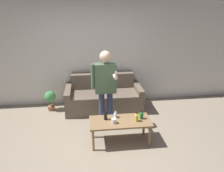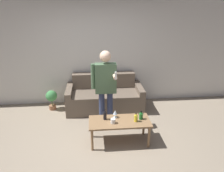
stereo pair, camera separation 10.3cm
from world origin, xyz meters
name	(u,v)px [view 1 (the left image)]	position (x,y,z in m)	size (l,w,h in m)	color
ground_plane	(100,155)	(0.00, 0.00, 0.00)	(16.00, 16.00, 0.00)	gray
wall_back	(92,51)	(0.00, 2.23, 1.35)	(8.00, 0.06, 2.70)	silver
couch	(104,97)	(0.22, 1.79, 0.30)	(1.82, 0.85, 0.83)	#6B5B4C
coffee_table	(120,123)	(0.41, 0.35, 0.40)	(1.12, 0.51, 0.45)	#8E6B47
bottle_orange	(106,115)	(0.15, 0.42, 0.54)	(0.06, 0.06, 0.21)	black
bottle_green	(141,116)	(0.81, 0.37, 0.52)	(0.07, 0.07, 0.16)	#23752D
bottle_dark	(137,118)	(0.70, 0.30, 0.52)	(0.06, 0.06, 0.17)	yellow
wine_glass_near	(116,113)	(0.34, 0.48, 0.55)	(0.08, 0.08, 0.15)	silver
cup_on_table	(114,121)	(0.28, 0.28, 0.50)	(0.09, 0.09, 0.09)	white
person_standing_front	(105,84)	(0.19, 0.91, 0.96)	(0.49, 0.42, 1.63)	navy
potted_plant	(50,98)	(-1.06, 1.82, 0.32)	(0.27, 0.27, 0.49)	#936042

